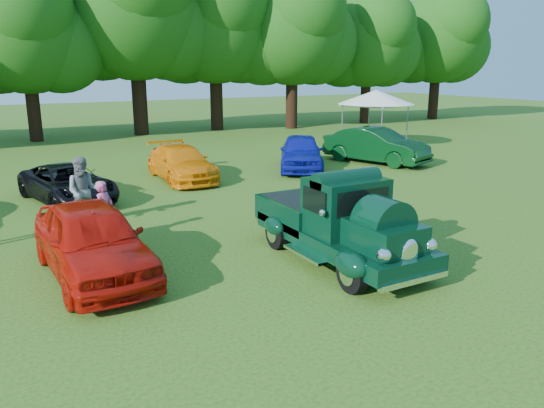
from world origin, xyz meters
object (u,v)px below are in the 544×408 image
red_convertible (92,240)px  back_car_black (68,183)px  spectator_grey (84,191)px  spectator_pink (105,211)px  canopy_tent (376,98)px  back_car_green (376,145)px  back_car_blue (301,152)px  hero_pickup (339,224)px  back_car_orange (181,163)px

red_convertible → back_car_black: bearing=82.3°
red_convertible → spectator_grey: bearing=78.9°
back_car_black → spectator_pink: bearing=-101.3°
spectator_grey → canopy_tent: (17.07, 7.83, 1.75)m
back_car_green → canopy_tent: (3.22, 4.00, 1.92)m
back_car_black → spectator_pink: spectator_pink is taller
spectator_pink → back_car_green: bearing=-21.3°
red_convertible → back_car_blue: 13.28m
hero_pickup → back_car_blue: hero_pickup is taller
back_car_green → canopy_tent: 5.49m
back_car_orange → back_car_blue: size_ratio=1.03×
hero_pickup → red_convertible: bearing=161.4°
back_car_orange → back_car_green: (9.29, -0.83, 0.15)m
back_car_blue → spectator_pink: (-9.71, -5.90, 0.03)m
canopy_tent → spectator_pink: bearing=-150.4°
back_car_orange → back_car_blue: back_car_blue is taller
back_car_black → back_car_green: back_car_green is taller
back_car_blue → back_car_black: bearing=-143.2°
back_car_blue → back_car_green: (3.95, -0.31, 0.05)m
back_car_blue → canopy_tent: canopy_tent is taller
red_convertible → spectator_grey: (0.57, 4.04, 0.19)m
spectator_grey → hero_pickup: bearing=-40.0°
canopy_tent → red_convertible: bearing=-146.1°
back_car_black → back_car_blue: 9.95m
hero_pickup → spectator_grey: bearing=128.8°
back_car_black → back_car_blue: back_car_blue is taller
red_convertible → back_car_black: (0.57, 7.14, -0.19)m
hero_pickup → back_car_orange: 10.45m
red_convertible → spectator_grey: size_ratio=2.38×
back_car_orange → canopy_tent: bearing=16.1°
hero_pickup → back_car_green: size_ratio=1.02×
spectator_pink → back_car_orange: bearing=12.2°
hero_pickup → back_car_orange: bearing=90.6°
hero_pickup → spectator_grey: (-4.67, 5.80, 0.12)m
back_car_blue → hero_pickup: bearing=-86.9°
back_car_blue → back_car_green: 3.96m
spectator_grey → canopy_tent: bearing=35.8°
canopy_tent → back_car_green: bearing=-128.8°
canopy_tent → back_car_black: bearing=-164.5°
red_convertible → spectator_pink: bearing=68.5°
back_car_blue → spectator_grey: size_ratio=2.28×
back_car_orange → spectator_grey: (-4.56, -4.65, 0.32)m
hero_pickup → canopy_tent: bearing=47.7°
hero_pickup → back_car_blue: (5.23, 9.93, -0.10)m
back_car_blue → spectator_pink: bearing=-117.8°
red_convertible → back_car_green: size_ratio=0.94×
hero_pickup → spectator_pink: hero_pickup is taller
back_car_orange → back_car_green: 9.33m
spectator_pink → canopy_tent: 19.52m
back_car_orange → back_car_blue: 5.37m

